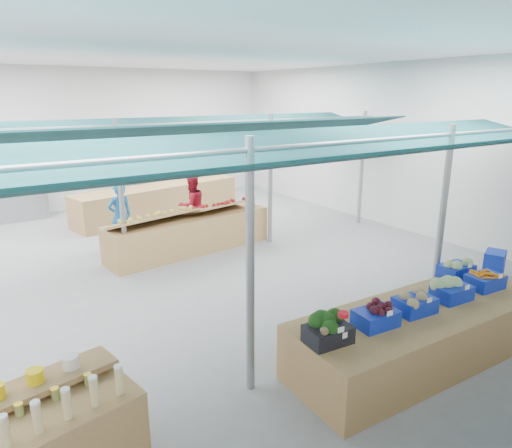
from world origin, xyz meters
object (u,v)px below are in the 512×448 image
object	(u,v)px
fruit_counter	(190,234)
vendor_right	(192,206)
crate_stack	(494,266)
vendor_left	(120,216)
veg_counter	(422,334)

from	to	relation	value
fruit_counter	vendor_right	distance (m)	1.30
vendor_right	crate_stack	bearing A→B (deg)	114.74
vendor_left	vendor_right	distance (m)	1.80
veg_counter	crate_stack	bearing A→B (deg)	18.16
fruit_counter	veg_counter	bearing A→B (deg)	-89.35
vendor_left	vendor_right	bearing A→B (deg)	174.36
crate_stack	vendor_left	size ratio (longest dim) A/B	0.38
fruit_counter	crate_stack	distance (m)	6.20
fruit_counter	vendor_left	bearing A→B (deg)	131.85
crate_stack	vendor_left	distance (m)	7.83
veg_counter	crate_stack	size ratio (longest dim) A/B	6.56
veg_counter	vendor_left	bearing A→B (deg)	107.89
crate_stack	veg_counter	bearing A→B (deg)	-164.63
veg_counter	vendor_right	world-z (taller)	vendor_right
fruit_counter	vendor_left	size ratio (longest dim) A/B	2.50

